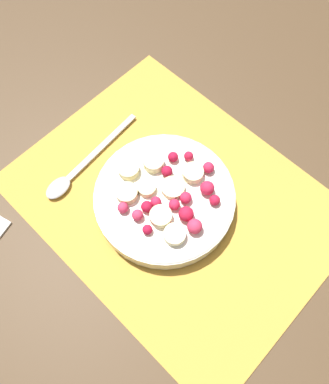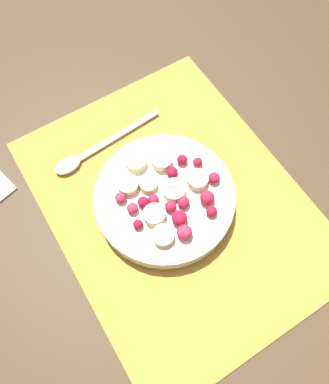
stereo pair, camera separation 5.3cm
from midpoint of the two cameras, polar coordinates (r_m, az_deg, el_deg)
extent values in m
plane|color=#4C3823|center=(0.57, 4.29, -2.07)|extent=(3.00, 3.00, 0.00)
cube|color=gold|center=(0.57, 4.31, -1.96)|extent=(0.47, 0.36, 0.01)
cylinder|color=silver|center=(0.56, 2.73, -1.31)|extent=(0.21, 0.21, 0.03)
torus|color=silver|center=(0.55, 2.78, -0.87)|extent=(0.21, 0.21, 0.01)
cylinder|color=white|center=(0.54, 2.80, -0.68)|extent=(0.19, 0.19, 0.00)
cylinder|color=beige|center=(0.55, 7.69, 1.71)|extent=(0.04, 0.04, 0.01)
cylinder|color=beige|center=(0.54, 3.86, -0.20)|extent=(0.05, 0.05, 0.01)
cylinder|color=beige|center=(0.52, 1.36, -3.85)|extent=(0.04, 0.04, 0.01)
cylinder|color=beige|center=(0.54, 0.34, 0.88)|extent=(0.04, 0.04, 0.01)
cylinder|color=beige|center=(0.54, -2.79, 0.79)|extent=(0.04, 0.04, 0.01)
cylinder|color=#F4EAB7|center=(0.51, 2.76, -7.01)|extent=(0.04, 0.04, 0.01)
cylinder|color=beige|center=(0.56, 2.32, 4.48)|extent=(0.04, 0.04, 0.01)
cylinder|color=beige|center=(0.56, -1.65, 4.27)|extent=(0.04, 0.04, 0.01)
sphere|color=#B21433|center=(0.53, -0.36, -1.89)|extent=(0.02, 0.02, 0.02)
sphere|color=red|center=(0.56, 7.81, 4.23)|extent=(0.01, 0.01, 0.01)
sphere|color=#D12347|center=(0.55, 10.33, 1.83)|extent=(0.02, 0.02, 0.02)
sphere|color=red|center=(0.52, 5.24, -4.32)|extent=(0.02, 0.02, 0.02)
sphere|color=red|center=(0.53, 10.06, -3.24)|extent=(0.02, 0.02, 0.02)
sphere|color=#D12347|center=(0.53, 6.17, -1.68)|extent=(0.02, 0.02, 0.02)
sphere|color=#DB3356|center=(0.53, -3.90, -1.21)|extent=(0.02, 0.02, 0.02)
sphere|color=#D12347|center=(0.53, 1.18, -1.46)|extent=(0.02, 0.02, 0.02)
sphere|color=#DB3356|center=(0.51, 6.06, -6.46)|extent=(0.02, 0.02, 0.02)
sphere|color=#D12347|center=(0.53, 9.38, -1.17)|extent=(0.02, 0.02, 0.02)
sphere|color=#DB3356|center=(0.52, -2.03, -2.82)|extent=(0.02, 0.02, 0.02)
sphere|color=#D12347|center=(0.52, 3.83, -2.53)|extent=(0.02, 0.02, 0.02)
sphere|color=#B21433|center=(0.56, 5.44, 4.62)|extent=(0.02, 0.02, 0.02)
sphere|color=#B21433|center=(0.52, -1.12, -5.30)|extent=(0.01, 0.01, 0.01)
sphere|color=#B21433|center=(0.55, 3.98, 2.71)|extent=(0.02, 0.02, 0.02)
cube|color=#B2B2B7|center=(0.62, -4.49, 8.41)|extent=(0.02, 0.16, 0.00)
ellipsoid|color=#B2B2B7|center=(0.60, -12.15, 3.73)|extent=(0.03, 0.05, 0.01)
camera|label=1|loc=(0.03, -87.12, 6.42)|focal=35.00mm
camera|label=2|loc=(0.03, 92.88, -6.42)|focal=35.00mm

